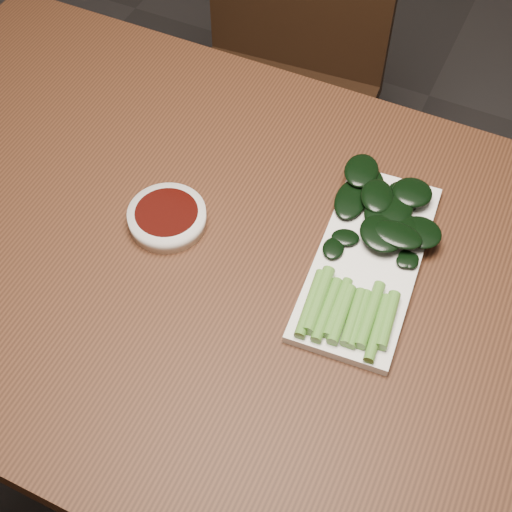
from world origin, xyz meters
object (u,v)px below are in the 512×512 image
(serving_plate, at_px, (368,261))
(gai_lan, at_px, (377,240))
(sauce_bowl, at_px, (167,217))
(table, at_px, (254,291))
(chair_far, at_px, (280,81))

(serving_plate, bearing_deg, gai_lan, 86.34)
(sauce_bowl, bearing_deg, serving_plate, 11.00)
(table, xyz_separation_m, chair_far, (-0.25, 0.66, -0.19))
(table, height_order, sauce_bowl, sauce_bowl)
(table, height_order, gai_lan, gai_lan)
(serving_plate, bearing_deg, table, -154.94)
(table, relative_size, gai_lan, 4.17)
(table, bearing_deg, chair_far, 110.54)
(sauce_bowl, bearing_deg, chair_far, 98.91)
(table, distance_m, sauce_bowl, 0.17)
(sauce_bowl, bearing_deg, table, -4.54)
(chair_far, relative_size, gai_lan, 2.65)
(chair_far, bearing_deg, serving_plate, -60.73)
(sauce_bowl, relative_size, serving_plate, 0.34)
(chair_far, height_order, serving_plate, chair_far)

